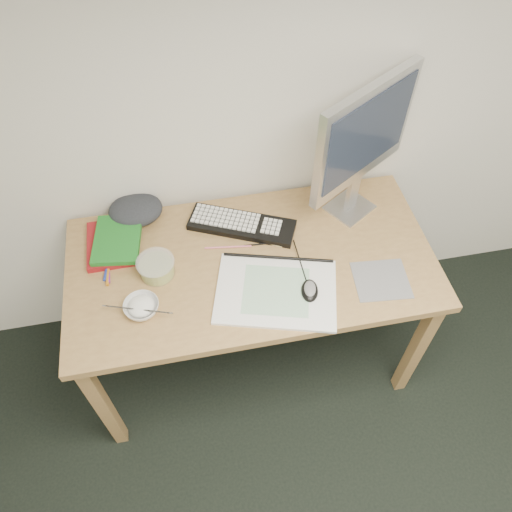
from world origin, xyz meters
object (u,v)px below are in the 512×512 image
Objects in this scene: keyboard at (242,225)px; rice_bowl at (142,307)px; desk at (252,273)px; sketchpad at (276,291)px; monitor at (364,138)px.

rice_bowl is at bearing -117.82° from keyboard.
rice_bowl is (-0.42, -0.15, 0.10)m from desk.
desk is at bearing 19.07° from rice_bowl.
desk is 3.24× the size of sketchpad.
monitor is at bearing 23.30° from desk.
rice_bowl reaches higher than desk.
desk is 3.31× the size of keyboard.
monitor is (0.45, 0.19, 0.45)m from desk.
rice_bowl reaches higher than sketchpad.
keyboard is at bearing 37.74° from rice_bowl.
sketchpad is (0.06, -0.16, 0.09)m from desk.
sketchpad is 0.48m from rice_bowl.
rice_bowl is at bearing 169.10° from monitor.
keyboard is at bearing 116.90° from sketchpad.
keyboard is at bearing 150.19° from monitor.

